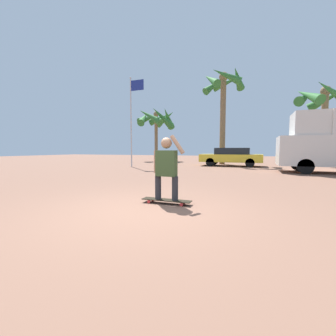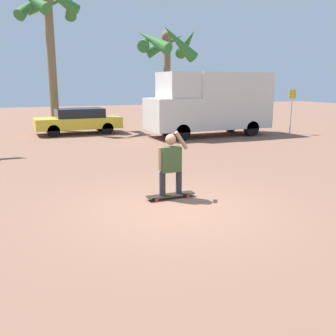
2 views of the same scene
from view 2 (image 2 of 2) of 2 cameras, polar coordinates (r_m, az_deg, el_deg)
ground_plane at (r=7.96m, az=1.26°, el=-6.25°), size 80.00×80.00×0.00m
skateboard at (r=8.66m, az=0.41°, el=-4.14°), size 1.15×0.25×0.09m
person_skateboarder at (r=8.46m, az=0.41°, el=1.11°), size 0.73×0.25×1.46m
camper_van at (r=19.38m, az=6.62°, el=9.95°), size 6.32×2.25×3.16m
parked_car_yellow at (r=20.60m, az=-13.51°, el=7.10°), size 4.42×1.94×1.35m
palm_tree_near_van at (r=25.40m, az=-0.29°, el=18.01°), size 4.12×4.17×6.27m
palm_tree_center_background at (r=22.60m, az=-17.79°, el=21.15°), size 3.53×3.65×7.71m
street_sign at (r=20.94m, az=18.32°, el=9.00°), size 0.44×0.06×2.31m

